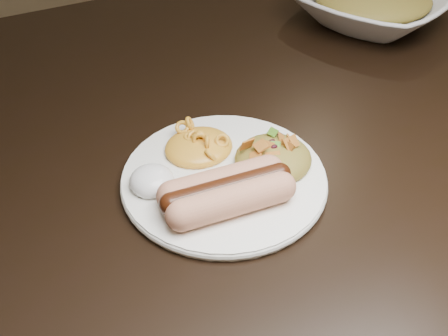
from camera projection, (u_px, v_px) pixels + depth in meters
name	position (u px, v px, depth m)	size (l,w,h in m)	color
table	(251.00, 154.00, 0.81)	(1.60, 0.90, 0.75)	black
plate	(224.00, 178.00, 0.62)	(0.24, 0.24, 0.01)	white
hotdog	(227.00, 191.00, 0.56)	(0.13, 0.08, 0.03)	#E6A985
mac_and_cheese	(198.00, 139.00, 0.64)	(0.09, 0.08, 0.03)	orange
sour_cream	(151.00, 176.00, 0.59)	(0.05, 0.05, 0.03)	white
taco_salad	(274.00, 153.00, 0.62)	(0.09, 0.09, 0.04)	#B05E23
fork	(222.00, 189.00, 0.61)	(0.02, 0.16, 0.00)	white
serving_bowl	(371.00, 4.00, 0.92)	(0.26, 0.26, 0.06)	white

